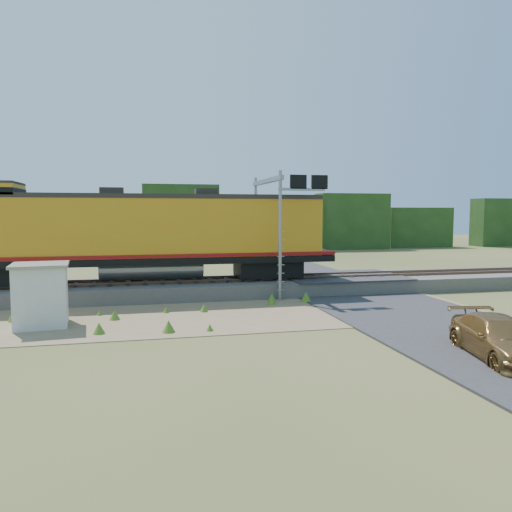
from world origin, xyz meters
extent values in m
plane|color=#475123|center=(0.00, 0.00, 0.00)|extent=(140.00, 140.00, 0.00)
cube|color=slate|center=(0.00, 6.00, 0.40)|extent=(70.00, 5.00, 0.80)
cube|color=brown|center=(0.00, 5.28, 0.88)|extent=(70.00, 0.10, 0.16)
cube|color=brown|center=(0.00, 6.72, 0.88)|extent=(70.00, 0.10, 0.16)
cube|color=#8C7754|center=(-2.00, 0.50, 0.01)|extent=(26.00, 8.00, 0.03)
cube|color=#38383A|center=(7.00, 6.00, 0.83)|extent=(7.00, 5.20, 0.06)
cube|color=#38383A|center=(7.00, 22.00, 0.04)|extent=(7.00, 24.00, 0.08)
cube|color=#1E3914|center=(0.00, 38.00, 3.25)|extent=(36.00, 3.00, 6.50)
cube|color=#1E3914|center=(40.00, 38.00, 3.00)|extent=(50.00, 3.00, 6.00)
cube|color=black|center=(-10.67, 6.00, 1.41)|extent=(3.62, 2.31, 0.91)
cube|color=black|center=(2.41, 6.00, 1.41)|extent=(3.62, 2.31, 0.91)
cube|color=black|center=(-4.13, 6.00, 2.05)|extent=(20.13, 3.02, 0.36)
cylinder|color=gray|center=(-4.13, 6.00, 1.56)|extent=(5.53, 1.21, 1.21)
cube|color=#C38A17|center=(-4.13, 6.00, 3.79)|extent=(18.62, 2.92, 3.12)
cube|color=maroon|center=(-4.13, 6.00, 2.35)|extent=(20.13, 3.07, 0.18)
cube|color=#28231E|center=(-4.13, 6.00, 5.47)|extent=(18.62, 2.97, 0.24)
cube|color=#28231E|center=(-6.14, 6.00, 5.70)|extent=(1.21, 1.01, 0.45)
cube|color=#28231E|center=(-1.11, 6.00, 5.70)|extent=(1.21, 1.01, 0.45)
cube|color=silver|center=(-8.67, -0.30, 1.23)|extent=(2.15, 2.15, 2.46)
cube|color=gray|center=(-8.67, -0.30, 2.51)|extent=(2.37, 2.37, 0.12)
cylinder|color=gray|center=(2.35, 3.20, 3.39)|extent=(0.17, 0.17, 6.78)
cylinder|color=gray|center=(2.35, 8.80, 3.39)|extent=(0.17, 0.17, 6.78)
cube|color=gray|center=(2.35, 6.00, 6.39)|extent=(0.24, 6.20, 0.24)
cube|color=gray|center=(3.51, 3.20, 5.81)|extent=(2.52, 0.15, 0.15)
cube|color=black|center=(3.32, 3.20, 6.20)|extent=(0.87, 0.15, 0.73)
cube|color=black|center=(4.48, 3.20, 6.20)|extent=(0.87, 0.15, 0.73)
imported|color=olive|center=(6.26, -8.39, 0.66)|extent=(2.76, 4.83, 1.32)
camera|label=1|loc=(-4.73, -21.66, 4.62)|focal=35.00mm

